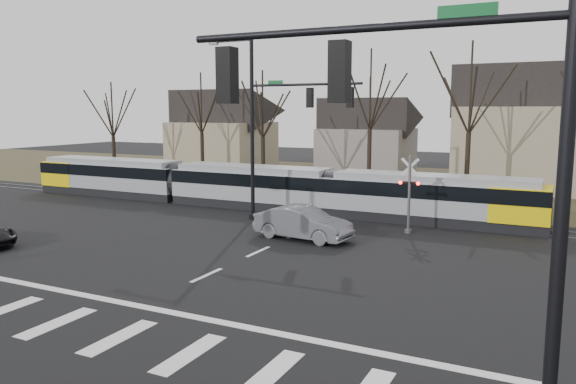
% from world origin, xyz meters
% --- Properties ---
extents(ground, '(140.00, 140.00, 0.00)m').
position_xyz_m(ground, '(0.00, 0.00, 0.00)').
color(ground, black).
extents(grass_verge, '(140.00, 28.00, 0.01)m').
position_xyz_m(grass_verge, '(0.00, 32.00, 0.01)').
color(grass_verge, '#38331E').
rests_on(grass_verge, ground).
extents(crosswalk, '(27.00, 2.60, 0.01)m').
position_xyz_m(crosswalk, '(0.00, -4.00, 0.01)').
color(crosswalk, silver).
rests_on(crosswalk, ground).
extents(stop_line, '(28.00, 0.35, 0.01)m').
position_xyz_m(stop_line, '(0.00, -1.80, 0.01)').
color(stop_line, silver).
rests_on(stop_line, ground).
extents(lane_dashes, '(0.18, 30.00, 0.01)m').
position_xyz_m(lane_dashes, '(0.00, 16.00, 0.01)').
color(lane_dashes, silver).
rests_on(lane_dashes, ground).
extents(rail_pair, '(90.00, 1.52, 0.06)m').
position_xyz_m(rail_pair, '(0.00, 15.80, 0.03)').
color(rail_pair, '#59595E').
rests_on(rail_pair, ground).
extents(tram, '(35.56, 2.64, 2.70)m').
position_xyz_m(tram, '(-6.14, 16.00, 1.47)').
color(tram, gray).
rests_on(tram, ground).
extents(sedan, '(2.85, 5.28, 1.61)m').
position_xyz_m(sedan, '(0.74, 9.14, 0.80)').
color(sedan, slate).
rests_on(sedan, ground).
extents(signal_pole_near_right, '(6.72, 0.44, 8.00)m').
position_xyz_m(signal_pole_near_right, '(10.11, -6.00, 5.17)').
color(signal_pole_near_right, black).
rests_on(signal_pole_near_right, ground).
extents(signal_pole_far, '(9.28, 0.44, 10.20)m').
position_xyz_m(signal_pole_far, '(-2.41, 12.50, 5.70)').
color(signal_pole_far, black).
rests_on(signal_pole_far, ground).
extents(rail_crossing_signal, '(1.08, 0.36, 4.00)m').
position_xyz_m(rail_crossing_signal, '(5.00, 12.79, 1.89)').
color(rail_crossing_signal, '#59595B').
rests_on(rail_crossing_signal, ground).
extents(tree_row, '(59.20, 7.20, 10.00)m').
position_xyz_m(tree_row, '(2.00, 26.00, 5.00)').
color(tree_row, black).
rests_on(tree_row, ground).
extents(house_a, '(9.72, 8.64, 8.60)m').
position_xyz_m(house_a, '(-20.00, 34.00, 4.46)').
color(house_a, gray).
rests_on(house_a, ground).
extents(house_b, '(8.64, 7.56, 7.65)m').
position_xyz_m(house_b, '(-5.00, 36.00, 3.97)').
color(house_b, slate).
rests_on(house_b, ground).
extents(house_c, '(10.80, 8.64, 10.10)m').
position_xyz_m(house_c, '(9.00, 33.00, 5.23)').
color(house_c, gray).
rests_on(house_c, ground).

